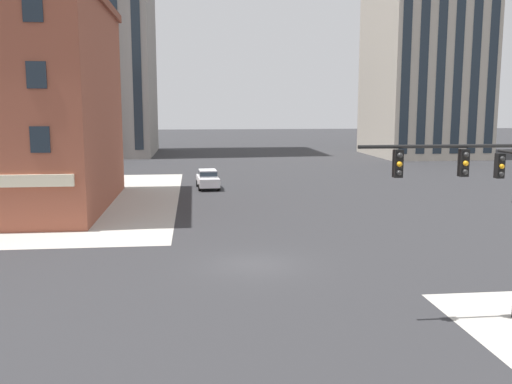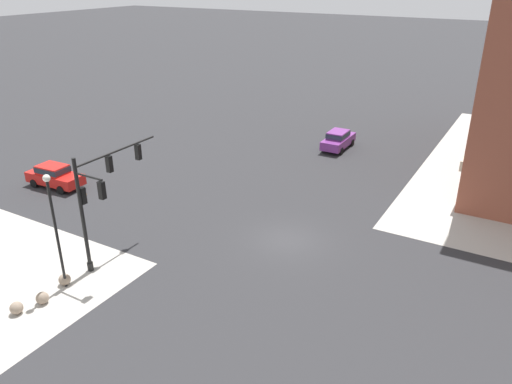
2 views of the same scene
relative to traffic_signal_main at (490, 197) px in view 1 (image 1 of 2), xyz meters
name	(u,v)px [view 1 (image 1 of 2)]	position (x,y,z in m)	size (l,w,h in m)	color
ground_plane	(255,264)	(-7.19, 7.47, -4.25)	(320.00, 320.00, 0.00)	#2D2D30
traffic_signal_main	(490,197)	(0.00, 0.00, 0.00)	(5.96, 2.09, 6.46)	black
car_main_southbound_far	(208,178)	(-8.72, 32.41, -3.33)	(2.09, 4.50, 1.68)	silver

